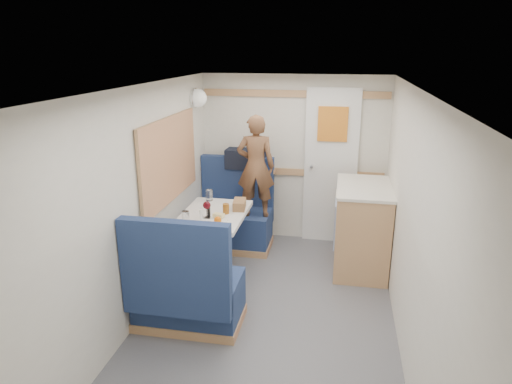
% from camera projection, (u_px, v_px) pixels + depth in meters
% --- Properties ---
extents(floor, '(4.50, 4.50, 0.00)m').
position_uv_depth(floor, '(260.00, 344.00, 3.68)').
color(floor, '#515156').
rests_on(floor, ground).
extents(ceiling, '(4.50, 4.50, 0.00)m').
position_uv_depth(ceiling, '(261.00, 92.00, 3.07)').
color(ceiling, silver).
rests_on(ceiling, wall_back).
extents(wall_back, '(2.20, 0.02, 2.00)m').
position_uv_depth(wall_back, '(293.00, 159.00, 5.48)').
color(wall_back, silver).
rests_on(wall_back, floor).
extents(wall_left, '(0.02, 4.50, 2.00)m').
position_uv_depth(wall_left, '(122.00, 220.00, 3.57)').
color(wall_left, silver).
rests_on(wall_left, floor).
extents(wall_right, '(0.02, 4.50, 2.00)m').
position_uv_depth(wall_right, '(415.00, 241.00, 3.18)').
color(wall_right, silver).
rests_on(wall_right, floor).
extents(oak_trim_low, '(2.15, 0.02, 0.08)m').
position_uv_depth(oak_trim_low, '(293.00, 172.00, 5.51)').
color(oak_trim_low, '#AE744E').
rests_on(oak_trim_low, wall_back).
extents(oak_trim_high, '(2.15, 0.02, 0.08)m').
position_uv_depth(oak_trim_high, '(295.00, 94.00, 5.23)').
color(oak_trim_high, '#AE744E').
rests_on(oak_trim_high, wall_back).
extents(side_window, '(0.04, 1.30, 0.72)m').
position_uv_depth(side_window, '(169.00, 159.00, 4.43)').
color(side_window, gray).
rests_on(side_window, wall_left).
extents(rear_door, '(0.62, 0.12, 1.86)m').
position_uv_depth(rear_door, '(331.00, 164.00, 5.38)').
color(rear_door, white).
rests_on(rear_door, wall_back).
extents(dinette_table, '(0.62, 0.92, 0.72)m').
position_uv_depth(dinette_table, '(214.00, 228.00, 4.56)').
color(dinette_table, white).
rests_on(dinette_table, floor).
extents(bench_far, '(0.90, 0.59, 1.05)m').
position_uv_depth(bench_far, '(234.00, 222.00, 5.45)').
color(bench_far, navy).
rests_on(bench_far, floor).
extents(bench_near, '(0.90, 0.59, 1.05)m').
position_uv_depth(bench_near, '(187.00, 295.00, 3.83)').
color(bench_near, navy).
rests_on(bench_near, floor).
extents(ledge, '(0.90, 0.14, 0.04)m').
position_uv_depth(ledge, '(238.00, 169.00, 5.51)').
color(ledge, '#AE744E').
rests_on(ledge, bench_far).
extents(dome_light, '(0.20, 0.20, 0.20)m').
position_uv_depth(dome_light, '(198.00, 98.00, 5.06)').
color(dome_light, white).
rests_on(dome_light, wall_left).
extents(galley_counter, '(0.57, 0.92, 0.92)m').
position_uv_depth(galley_counter, '(361.00, 227.00, 4.84)').
color(galley_counter, '#AE744E').
rests_on(galley_counter, floor).
extents(person, '(0.45, 0.32, 1.15)m').
position_uv_depth(person, '(256.00, 166.00, 5.06)').
color(person, brown).
rests_on(person, bench_far).
extents(duffel_bag, '(0.48, 0.24, 0.23)m').
position_uv_depth(duffel_bag, '(246.00, 159.00, 5.45)').
color(duffel_bag, black).
rests_on(duffel_bag, ledge).
extents(tray, '(0.29, 0.36, 0.02)m').
position_uv_depth(tray, '(212.00, 226.00, 4.16)').
color(tray, silver).
rests_on(tray, dinette_table).
extents(orange_fruit, '(0.07, 0.07, 0.07)m').
position_uv_depth(orange_fruit, '(218.00, 220.00, 4.18)').
color(orange_fruit, '#DB5209').
rests_on(orange_fruit, tray).
extents(cheese_block, '(0.11, 0.08, 0.04)m').
position_uv_depth(cheese_block, '(219.00, 215.00, 4.35)').
color(cheese_block, '#F0DE8A').
rests_on(cheese_block, tray).
extents(wine_glass, '(0.08, 0.08, 0.17)m').
position_uv_depth(wine_glass, '(207.00, 206.00, 4.35)').
color(wine_glass, white).
rests_on(wine_glass, dinette_table).
extents(tumbler_left, '(0.07, 0.07, 0.11)m').
position_uv_depth(tumbler_left, '(186.00, 217.00, 4.26)').
color(tumbler_left, silver).
rests_on(tumbler_left, dinette_table).
extents(tumbler_mid, '(0.07, 0.07, 0.12)m').
position_uv_depth(tumbler_mid, '(209.00, 195.00, 4.87)').
color(tumbler_mid, white).
rests_on(tumbler_mid, dinette_table).
extents(beer_glass, '(0.06, 0.06, 0.10)m').
position_uv_depth(beer_glass, '(226.00, 209.00, 4.49)').
color(beer_glass, brown).
rests_on(beer_glass, dinette_table).
extents(pepper_grinder, '(0.04, 0.04, 0.10)m').
position_uv_depth(pepper_grinder, '(208.00, 212.00, 4.40)').
color(pepper_grinder, black).
rests_on(pepper_grinder, dinette_table).
extents(salt_grinder, '(0.03, 0.03, 0.09)m').
position_uv_depth(salt_grinder, '(201.00, 214.00, 4.37)').
color(salt_grinder, white).
rests_on(salt_grinder, dinette_table).
extents(bread_loaf, '(0.15, 0.23, 0.09)m').
position_uv_depth(bread_loaf, '(239.00, 204.00, 4.63)').
color(bread_loaf, brown).
rests_on(bread_loaf, dinette_table).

